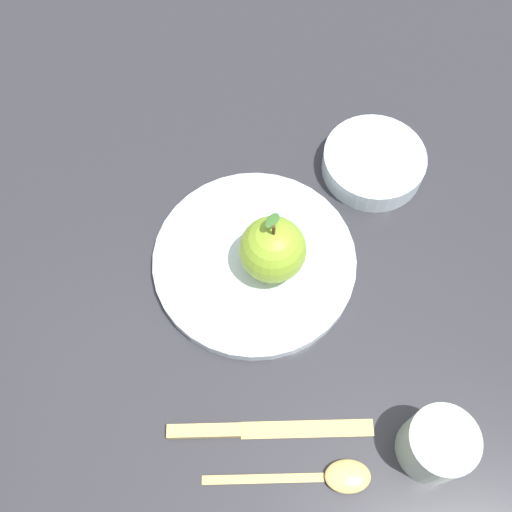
% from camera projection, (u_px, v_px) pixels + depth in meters
% --- Properties ---
extents(ground_plane, '(2.40, 2.40, 0.00)m').
position_uv_depth(ground_plane, '(261.00, 298.00, 0.71)').
color(ground_plane, '#2D2D33').
extents(dinner_plate, '(0.24, 0.24, 0.01)m').
position_uv_depth(dinner_plate, '(256.00, 260.00, 0.72)').
color(dinner_plate, silver).
rests_on(dinner_plate, ground_plane).
extents(apple, '(0.08, 0.08, 0.09)m').
position_uv_depth(apple, '(273.00, 250.00, 0.68)').
color(apple, '#8CB22D').
rests_on(apple, dinner_plate).
extents(side_bowl, '(0.13, 0.13, 0.03)m').
position_uv_depth(side_bowl, '(374.00, 161.00, 0.77)').
color(side_bowl, silver).
rests_on(side_bowl, ground_plane).
extents(cup, '(0.07, 0.07, 0.07)m').
position_uv_depth(cup, '(438.00, 444.00, 0.60)').
color(cup, '#B2C6B2').
rests_on(cup, ground_plane).
extents(knife, '(0.05, 0.22, 0.01)m').
position_uv_depth(knife, '(251.00, 430.00, 0.64)').
color(knife, '#D8B766').
rests_on(knife, ground_plane).
extents(spoon, '(0.05, 0.18, 0.01)m').
position_uv_depth(spoon, '(329.00, 477.00, 0.62)').
color(spoon, '#D8B766').
rests_on(spoon, ground_plane).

